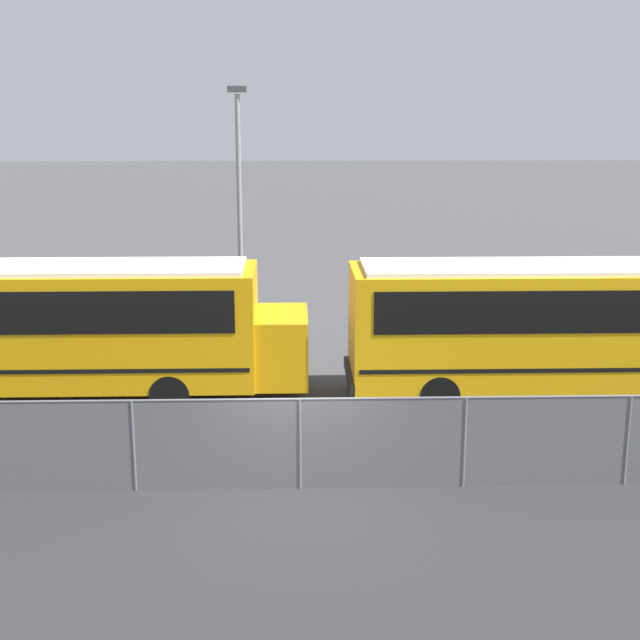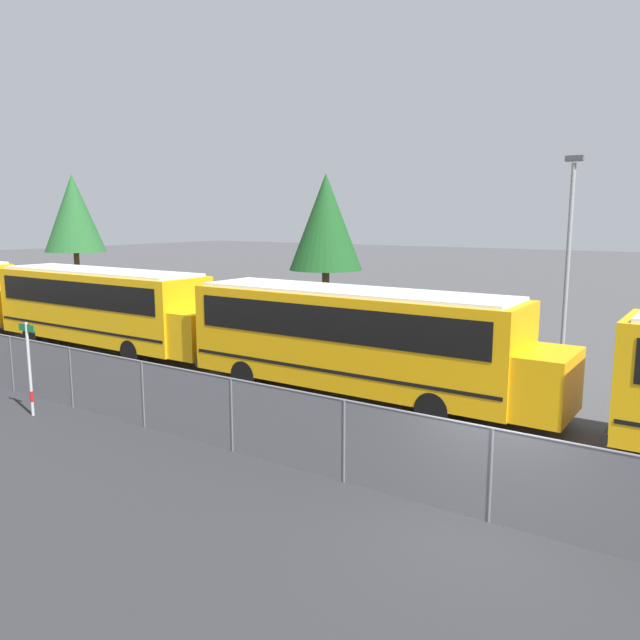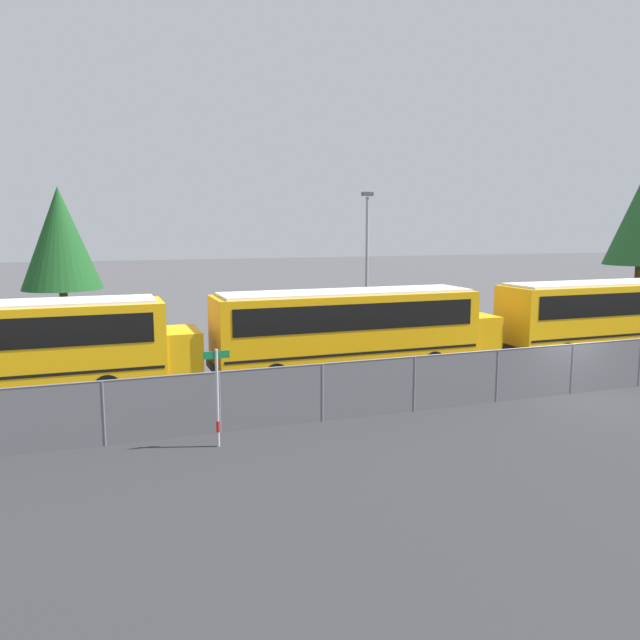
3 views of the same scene
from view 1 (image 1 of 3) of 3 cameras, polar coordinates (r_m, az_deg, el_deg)
The scene contains 5 objects.
ground_plane at distance 17.03m, azimuth -1.29°, elevation -10.71°, with size 200.00×200.00×0.00m, color #424244.
fence at distance 16.67m, azimuth -1.31°, elevation -7.86°, with size 86.08×0.07×1.78m.
school_bus_2 at distance 22.31m, azimuth -16.93°, elevation -0.09°, with size 11.77×2.56×3.32m.
school_bus_3 at distance 22.35m, azimuth 16.15°, elevation -0.01°, with size 11.77×2.56×3.32m.
light_pole at distance 29.01m, azimuth -5.19°, elevation 7.95°, with size 0.60×0.24×7.58m.
Camera 1 is at (-0.08, -15.51, 7.01)m, focal length 50.00 mm.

